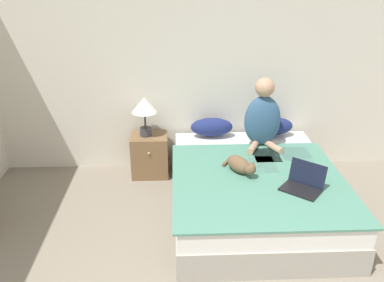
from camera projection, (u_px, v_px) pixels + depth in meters
The scene contains 9 objects.
wall_back at pixel (207, 67), 4.80m from camera, with size 6.06×0.05×2.55m.
bed at pixel (254, 191), 4.22m from camera, with size 1.67×2.08×0.49m.
pillow_near at pixel (212, 127), 4.88m from camera, with size 0.50×0.24×0.22m.
pillow_far at pixel (272, 126), 4.91m from camera, with size 0.50×0.24×0.22m.
person_sitting at pixel (263, 117), 4.55m from camera, with size 0.41×0.40×0.79m.
cat_tabby at pixel (241, 165), 4.03m from camera, with size 0.30×0.46×0.18m.
laptop_open at pixel (303, 184), 3.75m from camera, with size 0.44×0.43×0.24m.
nightstand at pixel (150, 155), 4.95m from camera, with size 0.44×0.39×0.52m.
table_lamp at pixel (144, 108), 4.70m from camera, with size 0.30×0.30×0.48m.
Camera 1 is at (-0.38, -1.27, 2.42)m, focal length 38.00 mm.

